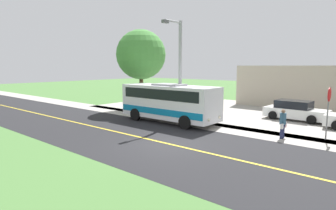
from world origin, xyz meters
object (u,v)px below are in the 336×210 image
Objects in this scene: pedestrian_with_bags at (283,123)px; stop_sign at (328,104)px; shuttle_bus_front at (169,101)px; street_light_pole at (179,67)px; tree_curbside at (141,55)px; parked_car_near at (295,111)px.

pedestrian_with_bags is 2.50m from stop_sign.
shuttle_bus_front reaches higher than pedestrian_with_bags.
street_light_pole is 0.98× the size of tree_curbside.
street_light_pole reaches higher than shuttle_bus_front.
stop_sign is (-1.10, 1.96, 1.09)m from pedestrian_with_bags.
stop_sign is 0.40× the size of tree_curbside.
stop_sign is at bearing 119.30° from pedestrian_with_bags.
parked_car_near is at bearing -148.59° from stop_sign.
shuttle_bus_front is 7.82m from pedestrian_with_bags.
parked_car_near is at bearing 106.79° from tree_curbside.
tree_curbside reaches higher than pedestrian_with_bags.
street_light_pole is at bearing 68.32° from tree_curbside.
pedestrian_with_bags is 0.22× the size of tree_curbside.
shuttle_bus_front is at bearing -86.00° from pedestrian_with_bags.
parked_car_near is (-5.06, -3.09, -1.28)m from stop_sign.
parked_car_near is at bearing 135.93° from street_light_pole.
tree_curbside is (-2.54, -6.38, 1.05)m from street_light_pole.
shuttle_bus_front is 9.88m from stop_sign.
street_light_pole is at bearing -82.34° from stop_sign.
shuttle_bus_front is 9.48m from parked_car_near.
pedestrian_with_bags is 6.27m from parked_car_near.
parked_car_near is (-6.30, 6.10, -3.26)m from street_light_pole.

